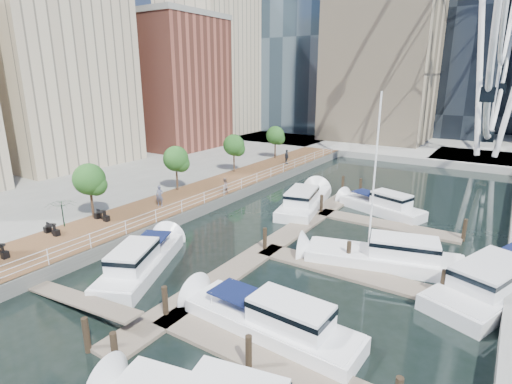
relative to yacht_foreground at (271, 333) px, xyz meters
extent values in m
plane|color=black|center=(-8.39, 0.13, 0.00)|extent=(520.00, 520.00, 0.00)
cube|color=brown|center=(-17.39, 15.13, 0.50)|extent=(6.00, 60.00, 1.00)
cube|color=#595954|center=(-14.39, 15.13, 0.50)|extent=(0.25, 60.00, 1.00)
cube|color=gray|center=(-44.39, 15.13, 0.50)|extent=(48.00, 90.00, 1.00)
cube|color=gray|center=(-8.39, 102.13, 0.50)|extent=(200.00, 114.00, 1.00)
cube|color=gray|center=(5.61, 52.13, 0.50)|extent=(14.00, 12.00, 1.00)
cube|color=#6D6051|center=(-5.39, 10.13, 0.10)|extent=(2.00, 32.00, 0.20)
cube|color=#6D6051|center=(0.61, -1.87, 0.10)|extent=(12.00, 2.00, 0.20)
cube|color=#6D6051|center=(0.61, 8.13, 0.10)|extent=(12.00, 2.00, 0.20)
cube|color=#6D6051|center=(0.61, 18.13, 0.10)|extent=(12.00, 2.00, 0.20)
cube|color=#BCAD8E|center=(-42.39, 16.13, 14.00)|extent=(14.00, 16.00, 26.00)
cube|color=brown|center=(-38.39, 34.13, 11.00)|extent=(12.00, 14.00, 20.00)
cube|color=#BCAD8E|center=(-44.39, 50.13, 15.00)|extent=(14.00, 16.00, 28.00)
cylinder|color=white|center=(3.11, 52.13, 14.00)|extent=(0.80, 0.80, 26.00)
cylinder|color=#3F2B1C|center=(-19.79, 4.13, 2.20)|extent=(0.20, 0.20, 2.40)
sphere|color=#265B1E|center=(-19.79, 4.13, 4.30)|extent=(2.60, 2.60, 2.60)
cylinder|color=#3F2B1C|center=(-19.79, 14.13, 2.20)|extent=(0.20, 0.20, 2.40)
sphere|color=#265B1E|center=(-19.79, 14.13, 4.30)|extent=(2.60, 2.60, 2.60)
cylinder|color=#3F2B1C|center=(-19.79, 24.13, 2.20)|extent=(0.20, 0.20, 2.40)
sphere|color=#265B1E|center=(-19.79, 24.13, 4.30)|extent=(2.60, 2.60, 2.60)
cylinder|color=#3F2B1C|center=(-19.79, 34.13, 2.20)|extent=(0.20, 0.20, 2.40)
sphere|color=#265B1E|center=(-19.79, 34.13, 4.30)|extent=(2.60, 2.60, 2.60)
imported|color=#4A4D62|center=(-17.35, 9.34, 1.96)|extent=(0.83, 0.70, 1.92)
imported|color=#7D6056|center=(-14.89, 15.75, 1.82)|extent=(0.71, 0.86, 1.63)
imported|color=#353A42|center=(-16.48, 31.54, 1.98)|extent=(1.19, 1.09, 1.96)
imported|color=#103D1C|center=(-19.89, 1.54, 2.08)|extent=(2.76, 2.80, 2.15)
camera|label=1|loc=(8.77, -14.84, 12.37)|focal=28.00mm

